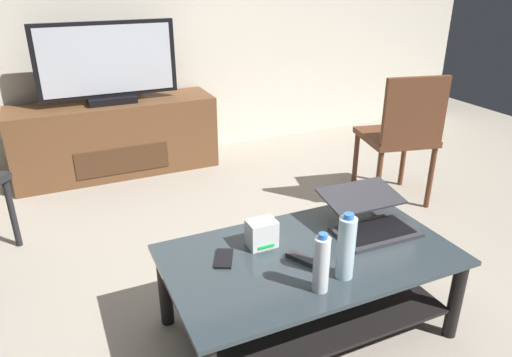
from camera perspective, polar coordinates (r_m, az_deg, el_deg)
ground_plane at (r=2.30m, az=4.81°, el=-17.32°), size 7.68×7.68×0.00m
coffee_table at (r=2.13m, az=6.30°, el=-11.68°), size 1.23×0.70×0.40m
media_cabinet at (r=3.93m, az=-16.39°, el=4.72°), size 1.54×0.45×0.57m
television at (r=3.77m, az=-17.36°, el=12.87°), size 1.02×0.20×0.59m
dining_chair at (r=3.31m, az=17.12°, el=5.31°), size 0.53×0.53×0.91m
laptop at (r=2.26m, az=13.45°, el=-4.51°), size 0.38×0.37×0.15m
router_box at (r=2.07m, az=0.70°, el=-6.60°), size 0.12×0.09×0.12m
water_bottle_near at (r=1.79m, az=7.83°, el=-10.10°), size 0.06×0.06×0.24m
water_bottle_far at (r=1.87m, az=10.74°, el=-8.11°), size 0.07×0.07×0.28m
cell_phone at (r=2.01m, az=-3.87°, el=-9.54°), size 0.12×0.16×0.01m
tv_remote at (r=2.00m, az=5.82°, el=-9.64°), size 0.11×0.16×0.02m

